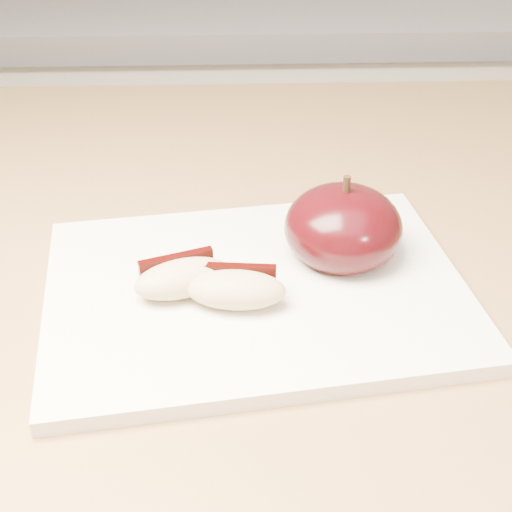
{
  "coord_description": "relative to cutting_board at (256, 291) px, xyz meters",
  "views": [
    {
      "loc": [
        -0.1,
        -0.04,
        1.22
      ],
      "look_at": [
        -0.09,
        0.38,
        0.94
      ],
      "focal_mm": 50.0,
      "sensor_mm": 36.0,
      "label": 1
    }
  ],
  "objects": [
    {
      "name": "apple_half",
      "position": [
        0.07,
        0.04,
        0.03
      ],
      "size": [
        0.1,
        0.1,
        0.08
      ],
      "rotation": [
        0.0,
        0.0,
        0.16
      ],
      "color": "black",
      "rests_on": "cutting_board"
    },
    {
      "name": "back_cabinet",
      "position": [
        0.09,
        0.82,
        -0.44
      ],
      "size": [
        2.4,
        0.62,
        0.94
      ],
      "color": "silver",
      "rests_on": "ground"
    },
    {
      "name": "apple_wedge_a",
      "position": [
        -0.05,
        -0.01,
        0.02
      ],
      "size": [
        0.08,
        0.06,
        0.03
      ],
      "rotation": [
        0.0,
        0.0,
        0.34
      ],
      "color": "tan",
      "rests_on": "cutting_board"
    },
    {
      "name": "apple_wedge_b",
      "position": [
        -0.01,
        -0.02,
        0.02
      ],
      "size": [
        0.07,
        0.04,
        0.03
      ],
      "rotation": [
        0.0,
        0.0,
        -0.1
      ],
      "color": "tan",
      "rests_on": "cutting_board"
    },
    {
      "name": "cutting_board",
      "position": [
        0.0,
        0.0,
        0.0
      ],
      "size": [
        0.33,
        0.26,
        0.01
      ],
      "primitive_type": "cube",
      "rotation": [
        0.0,
        0.0,
        0.13
      ],
      "color": "white",
      "rests_on": "island_counter"
    }
  ]
}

